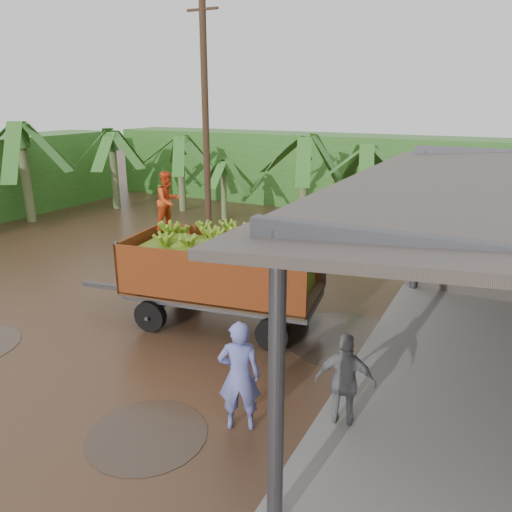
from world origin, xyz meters
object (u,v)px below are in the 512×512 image
at_px(man_blue, 239,376).
at_px(man_grey, 345,382).
at_px(utility_pole, 206,124).
at_px(banana_trailer, 223,270).

distance_m(man_blue, man_grey, 1.75).
bearing_deg(man_grey, man_blue, 13.67).
bearing_deg(man_grey, utility_pole, -59.85).
xyz_separation_m(man_blue, utility_pole, (-6.33, 9.02, 3.47)).
xyz_separation_m(banana_trailer, man_blue, (2.34, -3.41, -0.41)).
distance_m(banana_trailer, man_blue, 4.16).
height_order(man_grey, utility_pole, utility_pole).
distance_m(banana_trailer, utility_pole, 7.53).
bearing_deg(utility_pole, man_grey, -46.21).
xyz_separation_m(banana_trailer, man_grey, (3.90, -2.61, -0.53)).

